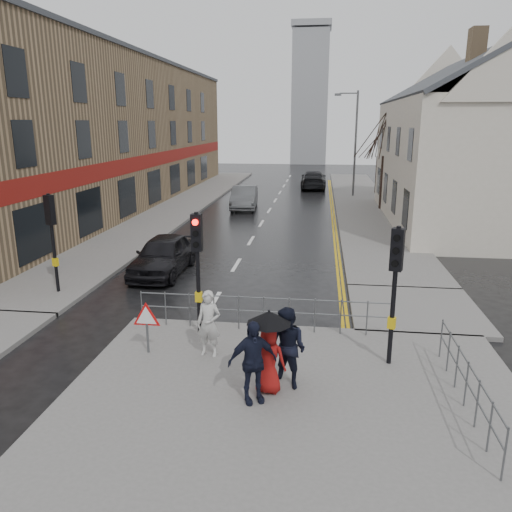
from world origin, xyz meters
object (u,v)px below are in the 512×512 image
(pedestrian_b, at_px, (288,348))
(pedestrian_d, at_px, (252,362))
(pedestrian_a, at_px, (209,324))
(car_parked, at_px, (163,255))
(car_mid, at_px, (244,198))
(pedestrian_with_umbrella, at_px, (269,346))

(pedestrian_b, bearing_deg, pedestrian_d, -104.95)
(pedestrian_a, height_order, pedestrian_d, pedestrian_d)
(car_parked, bearing_deg, car_mid, 88.13)
(pedestrian_with_umbrella, xyz_separation_m, car_parked, (-5.07, 8.64, -0.45))
(pedestrian_a, distance_m, pedestrian_b, 2.42)
(pedestrian_d, bearing_deg, pedestrian_a, 99.04)
(car_parked, bearing_deg, pedestrian_with_umbrella, -58.31)
(pedestrian_d, bearing_deg, car_mid, 73.62)
(car_parked, distance_m, car_mid, 15.57)
(pedestrian_with_umbrella, distance_m, car_parked, 10.03)
(pedestrian_a, bearing_deg, car_mid, 104.02)
(car_parked, height_order, car_mid, car_mid)
(pedestrian_with_umbrella, distance_m, car_mid, 24.56)
(pedestrian_a, height_order, pedestrian_b, pedestrian_b)
(pedestrian_b, xyz_separation_m, pedestrian_with_umbrella, (-0.39, -0.27, 0.16))
(pedestrian_with_umbrella, height_order, car_mid, pedestrian_with_umbrella)
(pedestrian_d, bearing_deg, pedestrian_b, 20.39)
(pedestrian_a, xyz_separation_m, pedestrian_b, (2.04, -1.29, 0.07))
(car_mid, bearing_deg, pedestrian_b, -83.28)
(pedestrian_a, xyz_separation_m, car_parked, (-3.42, 7.08, -0.22))
(pedestrian_b, relative_size, pedestrian_with_umbrella, 0.98)
(pedestrian_with_umbrella, relative_size, pedestrian_d, 1.04)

